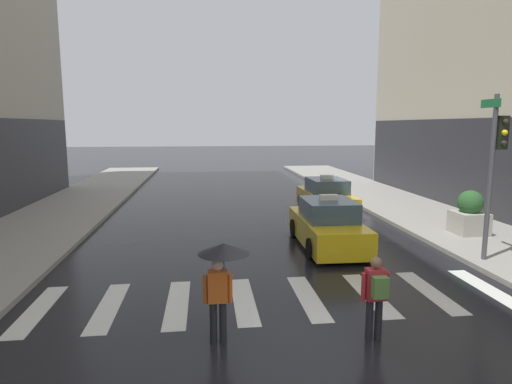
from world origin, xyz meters
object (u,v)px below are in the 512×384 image
(pedestrian_with_umbrella, at_px, (222,266))
(planter_near_corner, at_px, (470,214))
(taxi_lead, at_px, (327,226))
(pedestrian_with_backpack, at_px, (376,292))
(traffic_light_pole, at_px, (496,154))
(taxi_second, at_px, (326,197))

(pedestrian_with_umbrella, bearing_deg, planter_near_corner, 35.93)
(taxi_lead, height_order, pedestrian_with_backpack, taxi_lead)
(traffic_light_pole, relative_size, pedestrian_with_umbrella, 2.47)
(traffic_light_pole, height_order, taxi_second, traffic_light_pole)
(taxi_second, bearing_deg, pedestrian_with_umbrella, -114.39)
(traffic_light_pole, relative_size, taxi_second, 1.05)
(taxi_lead, xyz_separation_m, planter_near_corner, (5.50, 0.57, 0.15))
(pedestrian_with_umbrella, relative_size, planter_near_corner, 1.21)
(taxi_second, xyz_separation_m, pedestrian_with_umbrella, (-5.35, -11.81, 0.79))
(taxi_second, bearing_deg, traffic_light_pole, -71.76)
(taxi_lead, xyz_separation_m, pedestrian_with_backpack, (-0.92, -6.45, 0.25))
(traffic_light_pole, height_order, planter_near_corner, traffic_light_pole)
(traffic_light_pole, height_order, pedestrian_with_umbrella, traffic_light_pole)
(traffic_light_pole, xyz_separation_m, taxi_lead, (-4.20, 2.38, -2.53))
(traffic_light_pole, relative_size, taxi_lead, 1.05)
(taxi_lead, bearing_deg, traffic_light_pole, -29.55)
(taxi_second, xyz_separation_m, pedestrian_with_backpack, (-2.48, -12.09, 0.25))
(traffic_light_pole, xyz_separation_m, taxi_second, (-2.64, 8.02, -2.53))
(pedestrian_with_umbrella, distance_m, pedestrian_with_backpack, 2.94)
(taxi_second, height_order, planter_near_corner, taxi_second)
(taxi_lead, distance_m, planter_near_corner, 5.53)
(taxi_second, relative_size, planter_near_corner, 2.85)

